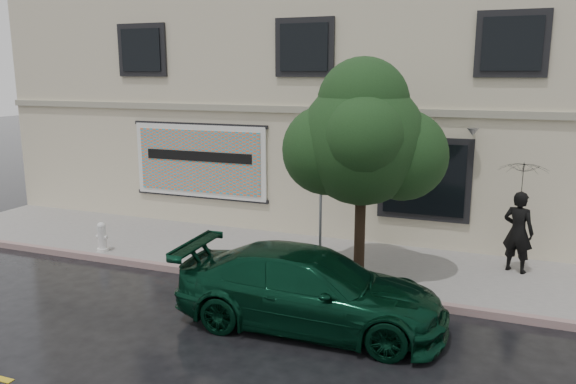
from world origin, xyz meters
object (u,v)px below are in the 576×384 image
(pedestrian, at_px, (518,232))
(street_tree, at_px, (362,143))
(fire_hydrant, at_px, (102,237))
(car, at_px, (310,289))

(pedestrian, height_order, street_tree, street_tree)
(fire_hydrant, bearing_deg, car, -2.40)
(car, distance_m, pedestrian, 5.36)
(street_tree, bearing_deg, pedestrian, 29.06)
(pedestrian, height_order, fire_hydrant, pedestrian)
(pedestrian, bearing_deg, fire_hydrant, 34.36)
(car, relative_size, street_tree, 1.14)
(car, relative_size, pedestrian, 2.65)
(car, height_order, fire_hydrant, car)
(fire_hydrant, bearing_deg, pedestrian, 26.96)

